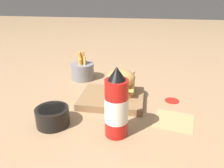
% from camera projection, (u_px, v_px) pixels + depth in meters
% --- Properties ---
extents(ground_plane, '(6.00, 6.00, 0.00)m').
position_uv_depth(ground_plane, '(107.00, 104.00, 0.88)').
color(ground_plane, '#9E7A56').
extents(serving_board, '(0.25, 0.21, 0.03)m').
position_uv_depth(serving_board, '(112.00, 98.00, 0.89)').
color(serving_board, olive).
rests_on(serving_board, ground_plane).
extents(burger, '(0.12, 0.12, 0.10)m').
position_uv_depth(burger, '(121.00, 82.00, 0.89)').
color(burger, tan).
rests_on(burger, serving_board).
extents(ketchup_bottle, '(0.07, 0.07, 0.23)m').
position_uv_depth(ketchup_bottle, '(116.00, 106.00, 0.66)').
color(ketchup_bottle, red).
rests_on(ketchup_bottle, ground_plane).
extents(fries_basket, '(0.12, 0.12, 0.15)m').
position_uv_depth(fries_basket, '(83.00, 71.00, 1.12)').
color(fries_basket, slate).
rests_on(fries_basket, ground_plane).
extents(side_bowl, '(0.11, 0.11, 0.06)m').
position_uv_depth(side_bowl, '(53.00, 116.00, 0.73)').
color(side_bowl, black).
rests_on(side_bowl, ground_plane).
extents(spoon, '(0.04, 0.18, 0.01)m').
position_uv_depth(spoon, '(129.00, 80.00, 1.10)').
color(spoon, silver).
rests_on(spoon, ground_plane).
extents(ketchup_puddle, '(0.06, 0.06, 0.00)m').
position_uv_depth(ketchup_puddle, '(172.00, 100.00, 0.90)').
color(ketchup_puddle, '#B21E14').
rests_on(ketchup_puddle, ground_plane).
extents(parchment_square, '(0.16, 0.16, 0.00)m').
position_uv_depth(parchment_square, '(174.00, 121.00, 0.76)').
color(parchment_square, tan).
rests_on(parchment_square, ground_plane).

